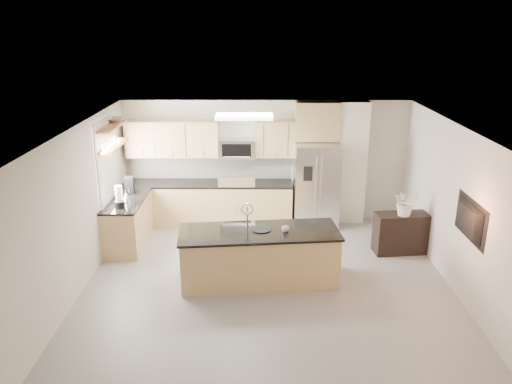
{
  "coord_description": "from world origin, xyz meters",
  "views": [
    {
      "loc": [
        -0.16,
        -7.06,
        4.12
      ],
      "look_at": [
        -0.2,
        1.3,
        1.27
      ],
      "focal_mm": 35.0,
      "sensor_mm": 36.0,
      "label": 1
    }
  ],
  "objects_px": {
    "flower_vase": "(406,195)",
    "television": "(465,220)",
    "microwave": "(237,148)",
    "bowl": "(116,119)",
    "platter": "(261,229)",
    "blender": "(119,198)",
    "credenza": "(400,233)",
    "island": "(259,256)",
    "coffee_maker": "(130,185)",
    "range": "(237,203)",
    "refrigerator": "(316,185)",
    "cup": "(285,229)",
    "kettle": "(126,197)"
  },
  "relations": [
    {
      "from": "cup",
      "to": "platter",
      "type": "xyz_separation_m",
      "value": [
        -0.39,
        0.07,
        -0.04
      ]
    },
    {
      "from": "cup",
      "to": "television",
      "type": "xyz_separation_m",
      "value": [
        2.63,
        -0.58,
        0.4
      ]
    },
    {
      "from": "bowl",
      "to": "kettle",
      "type": "bearing_deg",
      "value": -68.12
    },
    {
      "from": "credenza",
      "to": "flower_vase",
      "type": "xyz_separation_m",
      "value": [
        0.02,
        -0.06,
        0.77
      ]
    },
    {
      "from": "microwave",
      "to": "refrigerator",
      "type": "height_order",
      "value": "microwave"
    },
    {
      "from": "blender",
      "to": "range",
      "type": "bearing_deg",
      "value": 35.63
    },
    {
      "from": "blender",
      "to": "kettle",
      "type": "distance_m",
      "value": 0.31
    },
    {
      "from": "coffee_maker",
      "to": "flower_vase",
      "type": "height_order",
      "value": "flower_vase"
    },
    {
      "from": "television",
      "to": "microwave",
      "type": "bearing_deg",
      "value": 47.25
    },
    {
      "from": "television",
      "to": "cup",
      "type": "bearing_deg",
      "value": 77.53
    },
    {
      "from": "refrigerator",
      "to": "credenza",
      "type": "relative_size",
      "value": 1.85
    },
    {
      "from": "platter",
      "to": "television",
      "type": "xyz_separation_m",
      "value": [
        3.01,
        -0.65,
        0.44
      ]
    },
    {
      "from": "microwave",
      "to": "bowl",
      "type": "bearing_deg",
      "value": -161.34
    },
    {
      "from": "microwave",
      "to": "kettle",
      "type": "distance_m",
      "value": 2.49
    },
    {
      "from": "cup",
      "to": "flower_vase",
      "type": "height_order",
      "value": "flower_vase"
    },
    {
      "from": "kettle",
      "to": "bowl",
      "type": "distance_m",
      "value": 1.49
    },
    {
      "from": "refrigerator",
      "to": "platter",
      "type": "relative_size",
      "value": 5.58
    },
    {
      "from": "refrigerator",
      "to": "kettle",
      "type": "distance_m",
      "value": 3.86
    },
    {
      "from": "refrigerator",
      "to": "bowl",
      "type": "relative_size",
      "value": 4.32
    },
    {
      "from": "coffee_maker",
      "to": "bowl",
      "type": "height_order",
      "value": "bowl"
    },
    {
      "from": "island",
      "to": "flower_vase",
      "type": "bearing_deg",
      "value": 15.81
    },
    {
      "from": "blender",
      "to": "coffee_maker",
      "type": "bearing_deg",
      "value": 91.37
    },
    {
      "from": "microwave",
      "to": "kettle",
      "type": "xyz_separation_m",
      "value": [
        -2.02,
        -1.32,
        -0.61
      ]
    },
    {
      "from": "cup",
      "to": "television",
      "type": "relative_size",
      "value": 0.11
    },
    {
      "from": "flower_vase",
      "to": "television",
      "type": "height_order",
      "value": "television"
    },
    {
      "from": "platter",
      "to": "blender",
      "type": "relative_size",
      "value": 0.77
    },
    {
      "from": "credenza",
      "to": "flower_vase",
      "type": "height_order",
      "value": "flower_vase"
    },
    {
      "from": "microwave",
      "to": "flower_vase",
      "type": "bearing_deg",
      "value": -26.99
    },
    {
      "from": "credenza",
      "to": "bowl",
      "type": "relative_size",
      "value": 2.33
    },
    {
      "from": "refrigerator",
      "to": "cup",
      "type": "height_order",
      "value": "refrigerator"
    },
    {
      "from": "cup",
      "to": "bowl",
      "type": "relative_size",
      "value": 0.28
    },
    {
      "from": "island",
      "to": "bowl",
      "type": "height_order",
      "value": "bowl"
    },
    {
      "from": "flower_vase",
      "to": "television",
      "type": "xyz_separation_m",
      "value": [
        0.38,
        -1.65,
        0.2
      ]
    },
    {
      "from": "island",
      "to": "coffee_maker",
      "type": "distance_m",
      "value": 3.22
    },
    {
      "from": "coffee_maker",
      "to": "kettle",
      "type": "bearing_deg",
      "value": -82.66
    },
    {
      "from": "coffee_maker",
      "to": "television",
      "type": "relative_size",
      "value": 0.3
    },
    {
      "from": "credenza",
      "to": "kettle",
      "type": "bearing_deg",
      "value": 171.76
    },
    {
      "from": "range",
      "to": "flower_vase",
      "type": "xyz_separation_m",
      "value": [
        3.13,
        -1.47,
        0.68
      ]
    },
    {
      "from": "blender",
      "to": "flower_vase",
      "type": "xyz_separation_m",
      "value": [
        5.2,
        0.02,
        0.05
      ]
    },
    {
      "from": "refrigerator",
      "to": "kettle",
      "type": "relative_size",
      "value": 7.82
    },
    {
      "from": "flower_vase",
      "to": "platter",
      "type": "bearing_deg",
      "value": -159.09
    },
    {
      "from": "microwave",
      "to": "refrigerator",
      "type": "distance_m",
      "value": 1.82
    },
    {
      "from": "flower_vase",
      "to": "bowl",
      "type": "bearing_deg",
      "value": 171.2
    },
    {
      "from": "cup",
      "to": "blender",
      "type": "xyz_separation_m",
      "value": [
        -2.96,
        1.05,
        0.15
      ]
    },
    {
      "from": "island",
      "to": "television",
      "type": "distance_m",
      "value": 3.24
    },
    {
      "from": "cup",
      "to": "bowl",
      "type": "height_order",
      "value": "bowl"
    },
    {
      "from": "bowl",
      "to": "island",
      "type": "bearing_deg",
      "value": -34.8
    },
    {
      "from": "refrigerator",
      "to": "platter",
      "type": "distance_m",
      "value": 2.69
    },
    {
      "from": "platter",
      "to": "bowl",
      "type": "xyz_separation_m",
      "value": [
        -2.75,
        1.84,
        1.48
      ]
    },
    {
      "from": "credenza",
      "to": "blender",
      "type": "distance_m",
      "value": 5.23
    }
  ]
}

